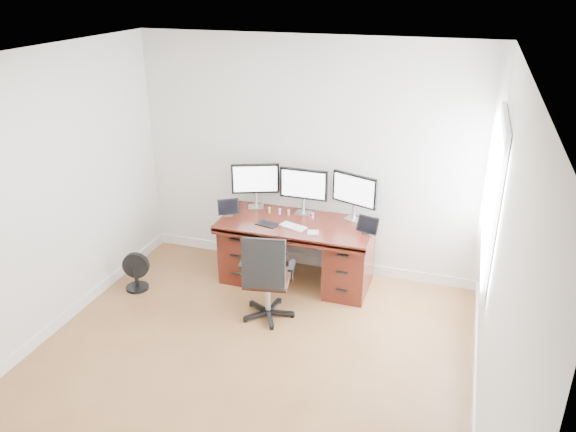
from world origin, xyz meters
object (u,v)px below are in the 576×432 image
(desk, at_px, (297,249))
(keyboard, at_px, (293,227))
(monitor_center, at_px, (304,186))
(office_chair, at_px, (267,291))
(floor_fan, at_px, (136,272))

(desk, xyz_separation_m, keyboard, (0.00, -0.17, 0.36))
(monitor_center, relative_size, keyboard, 1.87)
(office_chair, height_order, monitor_center, monitor_center)
(desk, relative_size, office_chair, 1.75)
(floor_fan, bearing_deg, office_chair, -16.82)
(office_chair, height_order, floor_fan, office_chair)
(office_chair, distance_m, floor_fan, 1.60)
(keyboard, bearing_deg, desk, 109.52)
(desk, relative_size, monitor_center, 3.09)
(office_chair, distance_m, monitor_center, 1.32)
(monitor_center, xyz_separation_m, keyboard, (0.00, -0.40, -0.33))
(desk, distance_m, keyboard, 0.39)
(monitor_center, height_order, keyboard, monitor_center)
(desk, relative_size, floor_fan, 3.89)
(desk, xyz_separation_m, floor_fan, (-1.66, -0.74, -0.19))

